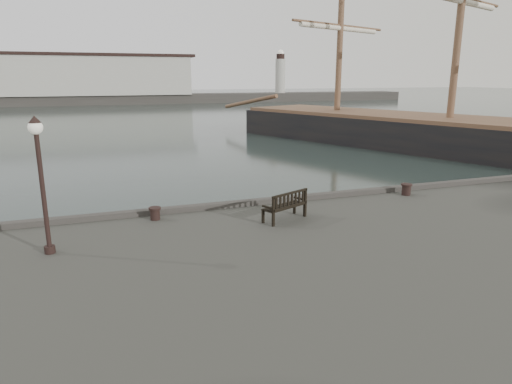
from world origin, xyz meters
TOP-DOWN VIEW (x-y plane):
  - ground at (0.00, 0.00)m, footprint 400.00×400.00m
  - breakwater at (-4.56, 92.00)m, footprint 140.00×9.50m
  - bench at (-0.69, -2.10)m, footprint 1.63×1.12m
  - bollard_left at (-4.49, -0.74)m, footprint 0.46×0.46m
  - bollard_right at (4.80, -0.80)m, footprint 0.46×0.46m
  - lamp_post at (-7.35, -2.66)m, footprint 0.34×0.34m
  - tall_ship_main at (20.74, 14.83)m, footprint 22.80×40.42m

SIDE VIEW (x-z plane):
  - ground at x=0.00m, z-range 0.00..0.00m
  - tall_ship_main at x=20.74m, z-range -14.38..15.91m
  - bollard_left at x=-4.49m, z-range 1.56..1.96m
  - bollard_right at x=4.80m, z-range 1.56..1.99m
  - bench at x=-0.69m, z-range 1.40..2.29m
  - lamp_post at x=-7.35m, z-range 2.05..5.48m
  - breakwater at x=-4.56m, z-range -1.80..10.40m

